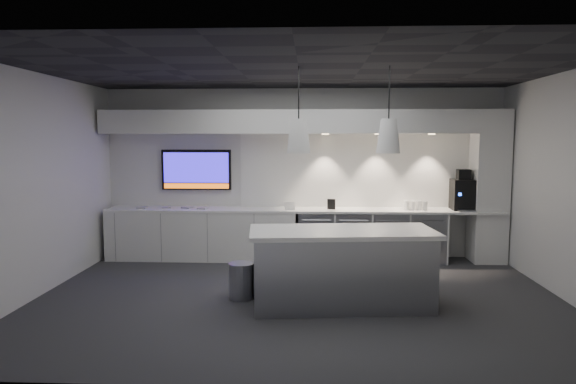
{
  "coord_description": "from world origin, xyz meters",
  "views": [
    {
      "loc": [
        0.16,
        -6.67,
        2.12
      ],
      "look_at": [
        -0.19,
        1.1,
        1.31
      ],
      "focal_mm": 32.0,
      "sensor_mm": 36.0,
      "label": 1
    }
  ],
  "objects_px": {
    "island": "(342,268)",
    "wall_tv": "(196,170)",
    "bin": "(242,281)",
    "coffee_machine": "(463,193)"
  },
  "relations": [
    {
      "from": "coffee_machine",
      "to": "wall_tv",
      "type": "bearing_deg",
      "value": 179.07
    },
    {
      "from": "bin",
      "to": "coffee_machine",
      "type": "height_order",
      "value": "coffee_machine"
    },
    {
      "from": "island",
      "to": "bin",
      "type": "bearing_deg",
      "value": 163.94
    },
    {
      "from": "bin",
      "to": "island",
      "type": "bearing_deg",
      "value": -10.45
    },
    {
      "from": "wall_tv",
      "to": "island",
      "type": "xyz_separation_m",
      "value": [
        2.46,
        -2.75,
        -1.06
      ]
    },
    {
      "from": "island",
      "to": "wall_tv",
      "type": "bearing_deg",
      "value": 126.2
    },
    {
      "from": "wall_tv",
      "to": "coffee_machine",
      "type": "height_order",
      "value": "wall_tv"
    },
    {
      "from": "wall_tv",
      "to": "bin",
      "type": "bearing_deg",
      "value": -65.46
    },
    {
      "from": "wall_tv",
      "to": "coffee_machine",
      "type": "distance_m",
      "value": 4.69
    },
    {
      "from": "coffee_machine",
      "to": "bin",
      "type": "bearing_deg",
      "value": -145.3
    }
  ]
}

